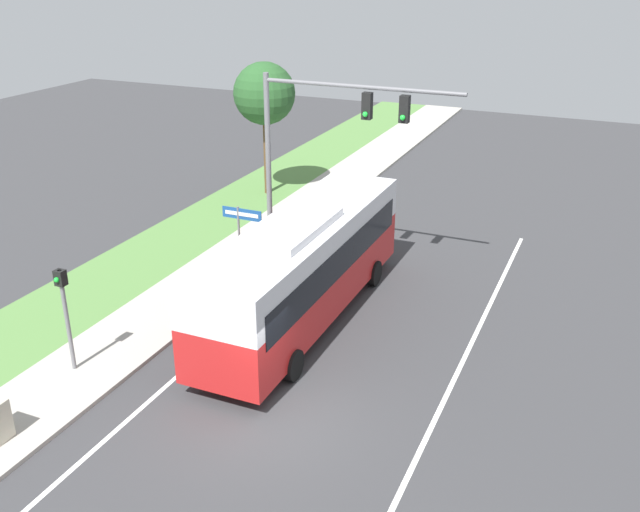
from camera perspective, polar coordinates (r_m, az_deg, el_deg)
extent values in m
plane|color=#38383A|center=(18.87, -2.82, -12.63)|extent=(80.00, 80.00, 0.00)
cube|color=#ADA89E|center=(21.90, -17.68, -8.11)|extent=(2.80, 80.00, 0.12)
cube|color=#568442|center=(23.96, -23.55, -6.21)|extent=(3.60, 80.00, 0.10)
cube|color=silver|center=(20.47, -12.04, -9.99)|extent=(0.14, 30.00, 0.01)
cube|color=silver|center=(17.86, 7.98, -15.24)|extent=(0.14, 30.00, 0.01)
cube|color=red|center=(22.77, -1.29, -2.26)|extent=(2.51, 10.82, 1.61)
cube|color=silver|center=(22.18, -1.32, 1.15)|extent=(2.51, 10.82, 1.31)
cube|color=black|center=(22.36, -1.31, 0.08)|extent=(2.55, 9.95, 0.99)
cube|color=silver|center=(21.22, -2.26, 2.34)|extent=(1.76, 3.79, 0.24)
cylinder|color=black|center=(26.33, -0.59, -0.49)|extent=(0.28, 0.91, 0.91)
cylinder|color=black|center=(25.52, 4.36, -1.36)|extent=(0.28, 0.91, 0.91)
cylinder|color=black|center=(21.06, -8.15, -7.23)|extent=(0.28, 0.91, 0.91)
cylinder|color=black|center=(20.04, -2.18, -8.70)|extent=(0.28, 0.91, 0.91)
cylinder|color=slate|center=(26.70, -4.13, 6.88)|extent=(0.20, 0.20, 7.11)
cylinder|color=slate|center=(24.52, 3.30, 13.36)|extent=(7.17, 0.14, 0.14)
cube|color=black|center=(24.55, 3.79, 11.89)|extent=(0.32, 0.28, 0.90)
sphere|color=#1ED838|center=(24.44, 3.63, 11.25)|extent=(0.18, 0.18, 0.18)
cube|color=black|center=(24.15, 6.78, 11.59)|extent=(0.32, 0.28, 0.90)
sphere|color=#1ED838|center=(24.03, 6.62, 10.93)|extent=(0.18, 0.18, 0.18)
cylinder|color=slate|center=(20.97, -19.55, -5.04)|extent=(0.12, 0.12, 3.18)
cube|color=black|center=(20.38, -20.05, -1.64)|extent=(0.28, 0.24, 0.44)
sphere|color=#1ED838|center=(20.29, -20.34, -1.80)|extent=(0.14, 0.14, 0.14)
cylinder|color=slate|center=(25.56, -6.46, 0.95)|extent=(0.08, 0.08, 2.83)
cube|color=#19478C|center=(25.07, -6.27, 3.36)|extent=(1.54, 0.03, 0.39)
cube|color=white|center=(25.06, -6.29, 3.35)|extent=(1.31, 0.01, 0.14)
cylinder|color=brown|center=(34.67, -4.33, 8.20)|extent=(0.24, 0.24, 3.97)
sphere|color=#285628|center=(34.05, -4.48, 12.84)|extent=(2.90, 2.90, 2.90)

